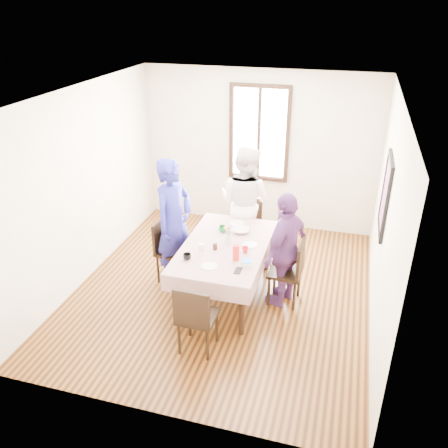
{
  "coord_description": "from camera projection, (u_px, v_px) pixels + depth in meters",
  "views": [
    {
      "loc": [
        1.5,
        -5.24,
        3.76
      ],
      "look_at": [
        0.05,
        -0.12,
        1.1
      ],
      "focal_mm": 37.24,
      "sensor_mm": 36.0,
      "label": 1
    }
  ],
  "objects": [
    {
      "name": "chair_far",
      "position": [
        245.0,
        228.0,
        7.27
      ],
      "size": [
        0.47,
        0.47,
        0.91
      ],
      "primitive_type": "cube",
      "rotation": [
        0.0,
        0.0,
        3.02
      ],
      "color": "black",
      "rests_on": "ground"
    },
    {
      "name": "mug_black",
      "position": [
        187.0,
        257.0,
        5.79
      ],
      "size": [
        0.12,
        0.12,
        0.08
      ],
      "primitive_type": "imported",
      "rotation": [
        0.0,
        0.0,
        0.12
      ],
      "color": "black",
      "rests_on": "tablecloth"
    },
    {
      "name": "serving_bowl",
      "position": [
        241.0,
        231.0,
        6.46
      ],
      "size": [
        0.27,
        0.27,
        0.06
      ],
      "primitive_type": "imported",
      "rotation": [
        0.0,
        0.0,
        0.19
      ],
      "color": "white",
      "rests_on": "tablecloth"
    },
    {
      "name": "tablecloth",
      "position": [
        225.0,
        246.0,
        6.14
      ],
      "size": [
        1.09,
        1.79,
        0.01
      ],
      "primitive_type": "cube",
      "color": "#500A15",
      "rests_on": "dining_table"
    },
    {
      "name": "mug_green",
      "position": [
        223.0,
        229.0,
        6.46
      ],
      "size": [
        0.15,
        0.15,
        0.09
      ],
      "primitive_type": "imported",
      "rotation": [
        0.0,
        0.0,
        -0.64
      ],
      "color": "#0C7226",
      "rests_on": "tablecloth"
    },
    {
      "name": "drinking_glass",
      "position": [
        201.0,
        247.0,
        5.98
      ],
      "size": [
        0.08,
        0.08,
        0.11
      ],
      "primitive_type": "cylinder",
      "color": "silver",
      "rests_on": "tablecloth"
    },
    {
      "name": "ground",
      "position": [
        223.0,
        289.0,
        6.56
      ],
      "size": [
        4.5,
        4.5,
        0.0
      ],
      "primitive_type": "plane",
      "color": "black",
      "rests_on": "ground"
    },
    {
      "name": "plate_far",
      "position": [
        236.0,
        224.0,
        6.7
      ],
      "size": [
        0.2,
        0.2,
        0.01
      ],
      "primitive_type": "cylinder",
      "color": "white",
      "rests_on": "tablecloth"
    },
    {
      "name": "mug_flag",
      "position": [
        245.0,
        250.0,
        5.95
      ],
      "size": [
        0.11,
        0.11,
        0.08
      ],
      "primitive_type": "imported",
      "rotation": [
        0.0,
        0.0,
        0.34
      ],
      "color": "red",
      "rests_on": "tablecloth"
    },
    {
      "name": "juice_carton",
      "position": [
        236.0,
        253.0,
        5.75
      ],
      "size": [
        0.07,
        0.07,
        0.21
      ],
      "primitive_type": "cube",
      "color": "red",
      "rests_on": "tablecloth"
    },
    {
      "name": "plate_near",
      "position": [
        210.0,
        266.0,
        5.66
      ],
      "size": [
        0.2,
        0.2,
        0.01
      ],
      "primitive_type": "cylinder",
      "color": "white",
      "rests_on": "tablecloth"
    },
    {
      "name": "person_far",
      "position": [
        245.0,
        203.0,
        7.05
      ],
      "size": [
        1.03,
        0.91,
        1.78
      ],
      "primitive_type": "imported",
      "rotation": [
        0.0,
        0.0,
        2.82
      ],
      "color": "white",
      "rests_on": "ground"
    },
    {
      "name": "dining_table",
      "position": [
        225.0,
        270.0,
        6.31
      ],
      "size": [
        0.97,
        1.67,
        0.75
      ],
      "primitive_type": "cube",
      "color": "black",
      "rests_on": "ground"
    },
    {
      "name": "jam_jar",
      "position": [
        215.0,
        247.0,
        6.02
      ],
      "size": [
        0.06,
        0.06,
        0.08
      ],
      "primitive_type": "cylinder",
      "color": "black",
      "rests_on": "tablecloth"
    },
    {
      "name": "smartphone",
      "position": [
        238.0,
        271.0,
        5.57
      ],
      "size": [
        0.08,
        0.16,
        0.01
      ],
      "primitive_type": "cube",
      "color": "black",
      "rests_on": "tablecloth"
    },
    {
      "name": "plate_right",
      "position": [
        250.0,
        245.0,
        6.14
      ],
      "size": [
        0.2,
        0.2,
        0.01
      ],
      "primitive_type": "cylinder",
      "color": "white",
      "rests_on": "tablecloth"
    },
    {
      "name": "flower_bunch",
      "position": [
        228.0,
        232.0,
        6.07
      ],
      "size": [
        0.09,
        0.09,
        0.1
      ],
      "primitive_type": null,
      "color": "yellow",
      "rests_on": "flower_vase"
    },
    {
      "name": "butter_lid",
      "position": [
        247.0,
        261.0,
        5.63
      ],
      "size": [
        0.12,
        0.12,
        0.01
      ],
      "primitive_type": "cylinder",
      "color": "blue",
      "rests_on": "butter_tub"
    },
    {
      "name": "butter_tub",
      "position": [
        247.0,
        264.0,
        5.65
      ],
      "size": [
        0.14,
        0.14,
        0.07
      ],
      "primitive_type": "cylinder",
      "color": "white",
      "rests_on": "tablecloth"
    },
    {
      "name": "right_wall",
      "position": [
        386.0,
        221.0,
        5.47
      ],
      "size": [
        0.0,
        4.5,
        4.5
      ],
      "primitive_type": "plane",
      "rotation": [
        1.57,
        0.0,
        -1.57
      ],
      "color": "beige",
      "rests_on": "ground"
    },
    {
      "name": "chair_near",
      "position": [
        198.0,
        316.0,
        5.29
      ],
      "size": [
        0.43,
        0.43,
        0.91
      ],
      "primitive_type": "cube",
      "rotation": [
        0.0,
        0.0,
        -0.02
      ],
      "color": "black",
      "rests_on": "ground"
    },
    {
      "name": "flower_vase",
      "position": [
        228.0,
        240.0,
        6.13
      ],
      "size": [
        0.07,
        0.07,
        0.14
      ],
      "primitive_type": "cylinder",
      "color": "silver",
      "rests_on": "tablecloth"
    },
    {
      "name": "chair_left",
      "position": [
        173.0,
        251.0,
        6.61
      ],
      "size": [
        0.46,
        0.46,
        0.91
      ],
      "primitive_type": "cube",
      "rotation": [
        0.0,
        0.0,
        -1.67
      ],
      "color": "black",
      "rests_on": "ground"
    },
    {
      "name": "chair_right",
      "position": [
        285.0,
        272.0,
        6.13
      ],
      "size": [
        0.44,
        0.44,
        0.91
      ],
      "primitive_type": "cube",
      "rotation": [
        0.0,
        0.0,
        1.52
      ],
      "color": "black",
      "rests_on": "ground"
    },
    {
      "name": "window_frame",
      "position": [
        259.0,
        134.0,
        7.74
      ],
      "size": [
        1.02,
        0.06,
        1.62
      ],
      "primitive_type": "cube",
      "color": "black",
      "rests_on": "back_wall"
    },
    {
      "name": "back_wall",
      "position": [
        259.0,
        151.0,
        7.89
      ],
      "size": [
        4.0,
        0.0,
        4.0
      ],
      "primitive_type": "plane",
      "rotation": [
        1.57,
        0.0,
        0.0
      ],
      "color": "beige",
      "rests_on": "ground"
    },
    {
      "name": "person_right",
      "position": [
        285.0,
        250.0,
        5.98
      ],
      "size": [
        0.7,
        1.0,
        1.58
      ],
      "primitive_type": "imported",
      "rotation": [
        0.0,
        0.0,
        -1.95
      ],
      "color": "#613372",
      "rests_on": "ground"
    },
    {
      "name": "art_poster",
      "position": [
        386.0,
        195.0,
        5.64
      ],
      "size": [
        0.04,
        0.76,
        0.96
      ],
      "primitive_type": "cube",
      "color": "red",
      "rests_on": "right_wall"
    },
    {
      "name": "person_left",
      "position": [
        173.0,
        223.0,
        6.4
      ],
      "size": [
        0.63,
        0.77,
        1.83
      ],
      "primitive_type": "imported",
      "rotation": [
        0.0,
        0.0,
        1.25
      ],
      "color": "navy",
      "rests_on": "ground"
    },
    {
      "name": "window_pane",
      "position": [
        259.0,
        133.0,
        7.75
      ],
      "size": [
        0.9,
        0.02,
        1.5
      ],
      "primitive_type": "cube",
      "color": "white",
      "rests_on": "back_wall"
    }
  ]
}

